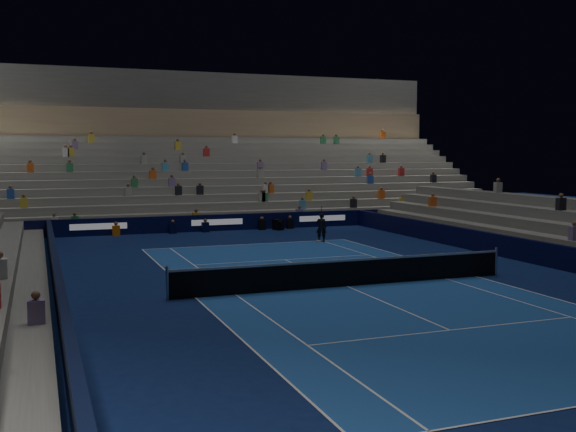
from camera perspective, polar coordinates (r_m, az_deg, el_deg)
The scene contains 9 objects.
ground at distance 24.18m, azimuth 5.01°, elevation -5.96°, with size 90.00×90.00×0.00m, color #0C1A4A.
court_surface at distance 24.17m, azimuth 5.01°, elevation -5.95°, with size 10.97×23.77×0.01m, color #1B4997.
sponsor_barrier_far at distance 41.40m, azimuth -6.06°, elevation -0.57°, with size 44.00×0.25×1.00m, color black.
sponsor_barrier_east at distance 29.54m, azimuth 22.29°, elevation -3.30°, with size 0.25×37.00×1.00m, color black.
sponsor_barrier_west at distance 21.81m, azimuth -18.80°, elevation -6.13°, with size 0.25×37.00×1.00m, color black.
grandstand_main at distance 50.36m, azimuth -8.77°, elevation 3.72°, with size 44.00×15.20×11.20m.
tennis_net at distance 24.08m, azimuth 5.02°, elevation -4.79°, with size 12.90×0.10×1.10m.
tennis_player at distance 35.97m, azimuth 2.84°, elevation -0.97°, with size 0.57×0.38×1.57m, color black.
broadcast_camera at distance 41.67m, azimuth -0.83°, elevation -0.72°, with size 0.64×1.02×0.66m.
Camera 1 is at (-10.22, -21.39, 4.72)m, focal length 41.98 mm.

